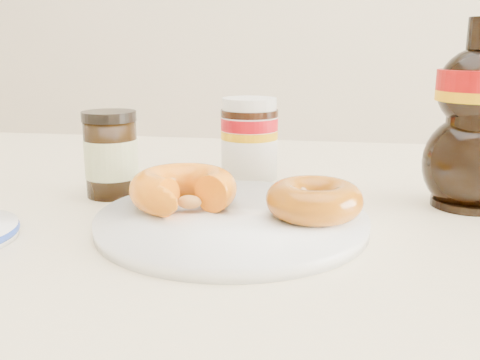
% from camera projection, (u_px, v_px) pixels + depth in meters
% --- Properties ---
extents(dining_table, '(1.40, 0.90, 0.75)m').
position_uv_depth(dining_table, '(283.00, 284.00, 0.59)').
color(dining_table, beige).
rests_on(dining_table, ground).
extents(plate, '(0.27, 0.27, 0.01)m').
position_uv_depth(plate, '(232.00, 220.00, 0.53)').
color(plate, white).
rests_on(plate, dining_table).
extents(donut_bitten, '(0.14, 0.14, 0.04)m').
position_uv_depth(donut_bitten, '(183.00, 189.00, 0.54)').
color(donut_bitten, orange).
rests_on(donut_bitten, plate).
extents(donut_whole, '(0.10, 0.10, 0.03)m').
position_uv_depth(donut_whole, '(314.00, 200.00, 0.51)').
color(donut_whole, '#955F09').
rests_on(donut_whole, plate).
extents(nutella_jar, '(0.08, 0.08, 0.11)m').
position_uv_depth(nutella_jar, '(249.00, 135.00, 0.71)').
color(nutella_jar, white).
rests_on(nutella_jar, dining_table).
extents(syrup_bottle, '(0.12, 0.11, 0.20)m').
position_uv_depth(syrup_bottle, '(476.00, 116.00, 0.57)').
color(syrup_bottle, black).
rests_on(syrup_bottle, dining_table).
extents(dark_jar, '(0.06, 0.06, 0.10)m').
position_uv_depth(dark_jar, '(111.00, 155.00, 0.63)').
color(dark_jar, black).
rests_on(dark_jar, dining_table).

